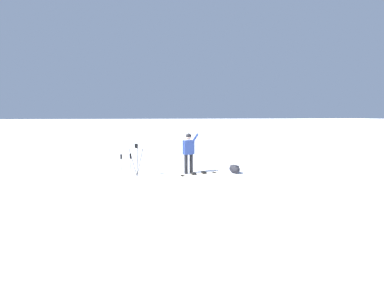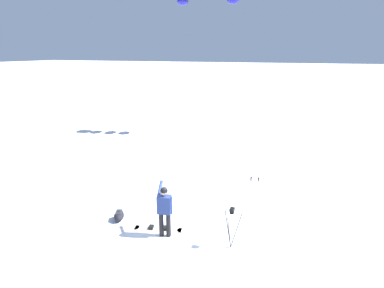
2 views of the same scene
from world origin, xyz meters
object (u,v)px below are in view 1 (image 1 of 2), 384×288
at_px(snowboarder, 189,149).
at_px(snowboard, 199,174).
at_px(gear_bag_large, 235,169).
at_px(ski_poles, 126,169).
at_px(camera_tripod, 137,153).

bearing_deg(snowboarder, snowboard, -32.26).
distance_m(gear_bag_large, ski_poles, 4.65).
xyz_separation_m(gear_bag_large, camera_tripod, (-3.80, 0.14, 0.72)).
bearing_deg(snowboard, snowboarder, 147.74).
distance_m(gear_bag_large, camera_tripod, 3.87).
relative_size(gear_bag_large, camera_tripod, 0.49).
bearing_deg(ski_poles, snowboard, 42.18).
height_order(snowboarder, gear_bag_large, snowboarder).
distance_m(snowboarder, ski_poles, 3.37).
height_order(snowboarder, camera_tripod, snowboarder).
bearing_deg(gear_bag_large, snowboarder, 171.63).
height_order(gear_bag_large, camera_tripod, camera_tripod).
bearing_deg(snowboarder, camera_tripod, -176.45).
bearing_deg(snowboard, ski_poles, -137.82).
bearing_deg(ski_poles, camera_tripod, 85.07).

